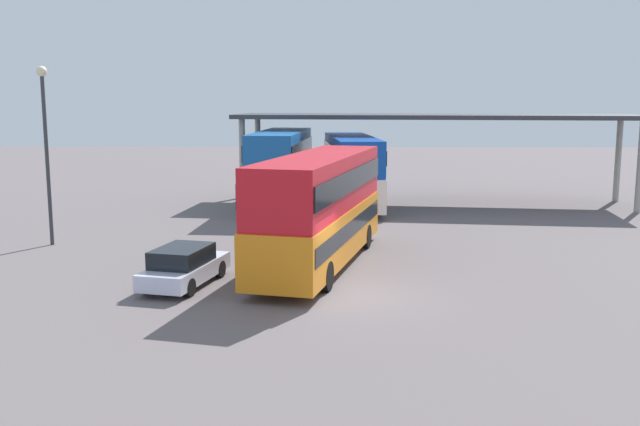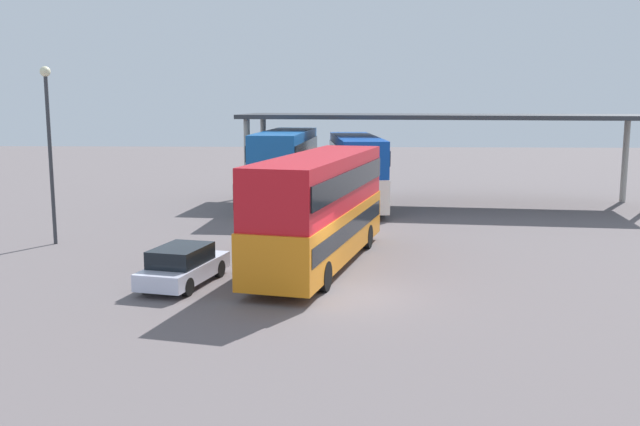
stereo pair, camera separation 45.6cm
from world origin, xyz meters
name	(u,v)px [view 2 (the right image)]	position (x,y,z in m)	size (l,w,h in m)	color
ground_plane	(350,295)	(0.00, 0.00, 0.00)	(140.00, 140.00, 0.00)	#655C5D
double_decker_main	(320,205)	(-1.10, 4.07, 2.29)	(4.99, 11.45, 4.17)	orange
parked_hatchback	(183,266)	(-5.60, 1.03, 0.67)	(2.53, 4.34, 1.35)	silver
double_decker_near_canopy	(286,166)	(-3.62, 18.53, 2.40)	(3.25, 10.77, 4.39)	silver
double_decker_mid_row	(356,168)	(0.46, 18.84, 2.24)	(3.33, 10.95, 4.08)	white
depot_canopy	(439,120)	(5.38, 20.28, 4.98)	(24.02, 8.04, 5.31)	#33353A
lamppost_tall	(49,133)	(-12.72, 7.61, 4.78)	(0.44, 0.44, 7.56)	#33353A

